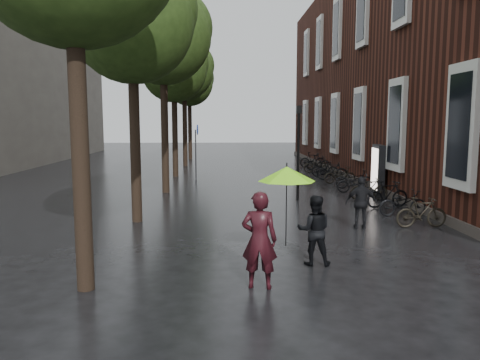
{
  "coord_description": "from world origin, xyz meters",
  "views": [
    {
      "loc": [
        -1.43,
        -7.62,
        3.17
      ],
      "look_at": [
        -0.89,
        5.81,
        1.46
      ],
      "focal_mm": 35.0,
      "sensor_mm": 36.0,
      "label": 1
    }
  ],
  "objects_px": {
    "person_burgundy": "(259,240)",
    "person_black": "(314,230)",
    "lamp_post": "(298,144)",
    "parked_bicycles": "(344,176)",
    "ad_lightbox": "(378,170)",
    "pedestrian_walking": "(361,203)"
  },
  "relations": [
    {
      "from": "person_black",
      "to": "lamp_post",
      "type": "height_order",
      "value": "lamp_post"
    },
    {
      "from": "lamp_post",
      "to": "person_black",
      "type": "bearing_deg",
      "value": -96.83
    },
    {
      "from": "lamp_post",
      "to": "person_burgundy",
      "type": "bearing_deg",
      "value": -103.44
    },
    {
      "from": "person_burgundy",
      "to": "person_black",
      "type": "height_order",
      "value": "person_burgundy"
    },
    {
      "from": "person_black",
      "to": "pedestrian_walking",
      "type": "relative_size",
      "value": 1.0
    },
    {
      "from": "pedestrian_walking",
      "to": "parked_bicycles",
      "type": "xyz_separation_m",
      "value": [
        1.93,
        9.23,
        -0.31
      ]
    },
    {
      "from": "person_burgundy",
      "to": "person_black",
      "type": "bearing_deg",
      "value": -123.94
    },
    {
      "from": "person_black",
      "to": "pedestrian_walking",
      "type": "bearing_deg",
      "value": -114.05
    },
    {
      "from": "pedestrian_walking",
      "to": "person_black",
      "type": "bearing_deg",
      "value": 67.84
    },
    {
      "from": "ad_lightbox",
      "to": "lamp_post",
      "type": "xyz_separation_m",
      "value": [
        -3.68,
        -1.41,
        1.2
      ]
    },
    {
      "from": "ad_lightbox",
      "to": "pedestrian_walking",
      "type": "bearing_deg",
      "value": -105.36
    },
    {
      "from": "pedestrian_walking",
      "to": "person_burgundy",
      "type": "bearing_deg",
      "value": 63.93
    },
    {
      "from": "person_black",
      "to": "parked_bicycles",
      "type": "bearing_deg",
      "value": -100.14
    },
    {
      "from": "person_black",
      "to": "ad_lightbox",
      "type": "distance_m",
      "value": 10.78
    },
    {
      "from": "ad_lightbox",
      "to": "lamp_post",
      "type": "distance_m",
      "value": 4.12
    },
    {
      "from": "pedestrian_walking",
      "to": "ad_lightbox",
      "type": "height_order",
      "value": "ad_lightbox"
    },
    {
      "from": "person_black",
      "to": "lamp_post",
      "type": "distance_m",
      "value": 8.49
    },
    {
      "from": "person_black",
      "to": "parked_bicycles",
      "type": "height_order",
      "value": "person_black"
    },
    {
      "from": "person_burgundy",
      "to": "lamp_post",
      "type": "height_order",
      "value": "lamp_post"
    },
    {
      "from": "lamp_post",
      "to": "ad_lightbox",
      "type": "bearing_deg",
      "value": 20.95
    },
    {
      "from": "parked_bicycles",
      "to": "person_black",
      "type": "bearing_deg",
      "value": -107.57
    },
    {
      "from": "parked_bicycles",
      "to": "ad_lightbox",
      "type": "relative_size",
      "value": 8.7
    }
  ]
}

